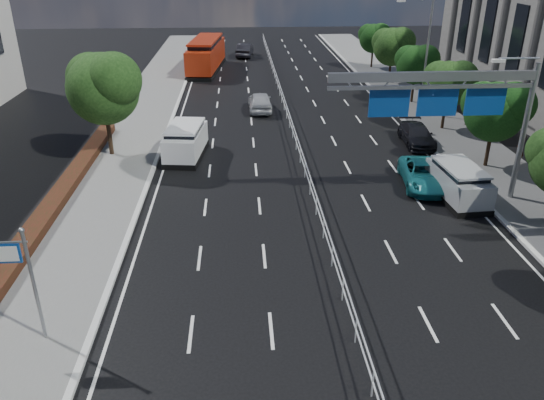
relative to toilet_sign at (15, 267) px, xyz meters
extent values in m
plane|color=black|center=(10.95, 0.00, -2.94)|extent=(160.00, 160.00, 0.00)
cube|color=slate|center=(-0.55, 0.00, -2.87)|extent=(5.00, 140.00, 0.14)
cube|color=silver|center=(1.95, 0.00, -2.87)|extent=(0.25, 140.00, 0.15)
cube|color=silver|center=(10.95, 22.50, -1.94)|extent=(0.05, 85.00, 0.05)
cube|color=silver|center=(10.95, 22.50, -2.39)|extent=(0.05, 85.00, 0.05)
cube|color=black|center=(-2.35, 5.00, -2.58)|extent=(1.00, 36.00, 0.44)
cylinder|color=gray|center=(0.45, 0.00, -0.84)|extent=(0.12, 0.12, 4.20)
sphere|color=gray|center=(0.45, 0.00, 1.31)|extent=(0.18, 0.18, 0.18)
cylinder|color=gray|center=(-0.10, 0.00, 0.91)|extent=(1.30, 0.07, 0.07)
cylinder|color=gray|center=(21.55, 10.00, 0.66)|extent=(0.28, 0.28, 7.20)
cube|color=gray|center=(16.55, 10.00, 3.66)|extent=(10.20, 0.25, 0.45)
cube|color=gray|center=(16.55, 10.00, 3.16)|extent=(10.20, 0.18, 0.18)
cylinder|color=gray|center=(20.55, 10.00, 4.46)|extent=(2.00, 0.10, 0.10)
cube|color=silver|center=(19.55, 10.00, 4.36)|extent=(0.60, 0.25, 0.15)
cube|color=navy|center=(19.35, 10.18, 2.36)|extent=(2.00, 0.08, 1.40)
cube|color=white|center=(19.35, 10.23, 2.36)|extent=(1.80, 0.02, 1.20)
cube|color=navy|center=(16.95, 10.18, 2.36)|extent=(2.00, 0.08, 1.40)
cube|color=white|center=(16.95, 10.23, 2.36)|extent=(1.80, 0.02, 1.20)
cube|color=navy|center=(14.55, 10.18, 2.36)|extent=(2.00, 0.08, 1.40)
cube|color=white|center=(14.55, 10.23, 2.36)|extent=(1.80, 0.02, 1.20)
cylinder|color=gray|center=(21.75, 26.00, 1.56)|extent=(0.16, 0.16, 9.00)
cube|color=silver|center=(19.35, 26.00, 5.71)|extent=(0.60, 0.25, 0.15)
cylinder|color=black|center=(-1.05, 18.00, -1.19)|extent=(0.28, 0.28, 3.50)
sphere|color=black|center=(-1.05, 18.00, 1.40)|extent=(4.40, 4.40, 4.40)
sphere|color=black|center=(-0.17, 17.34, 2.10)|extent=(3.30, 3.30, 3.30)
sphere|color=black|center=(-1.82, 18.66, 1.96)|extent=(3.08, 3.08, 3.08)
cylinder|color=black|center=(22.15, 14.50, -1.54)|extent=(0.22, 0.22, 2.80)
sphere|color=black|center=(22.15, 14.50, 0.53)|extent=(3.50, 3.50, 3.50)
sphere|color=black|center=(22.85, 13.97, 1.09)|extent=(2.62, 2.62, 2.62)
sphere|color=black|center=(21.54, 15.03, 0.98)|extent=(2.45, 2.45, 2.45)
cylinder|color=black|center=(22.15, 22.00, -1.59)|extent=(0.22, 0.22, 2.70)
sphere|color=black|center=(22.15, 22.00, 0.40)|extent=(3.30, 3.30, 3.30)
sphere|color=black|center=(22.81, 21.50, 0.94)|extent=(2.48, 2.48, 2.47)
sphere|color=black|center=(21.58, 22.50, 0.84)|extent=(2.31, 2.31, 2.31)
cylinder|color=black|center=(22.15, 29.50, -1.62)|extent=(0.21, 0.21, 2.65)
sphere|color=black|center=(22.15, 29.50, 0.34)|extent=(3.20, 3.20, 3.20)
sphere|color=black|center=(22.79, 29.02, 0.87)|extent=(2.40, 2.40, 2.40)
sphere|color=black|center=(21.59, 29.98, 0.77)|extent=(2.24, 2.24, 2.24)
cylinder|color=black|center=(22.15, 37.00, -1.52)|extent=(0.23, 0.23, 2.85)
sphere|color=black|center=(22.15, 37.00, 0.59)|extent=(3.60, 3.60, 3.60)
sphere|color=black|center=(22.87, 36.46, 1.16)|extent=(2.70, 2.70, 2.70)
sphere|color=black|center=(21.52, 37.54, 1.05)|extent=(2.52, 2.52, 2.52)
cylinder|color=black|center=(22.15, 44.50, -1.64)|extent=(0.21, 0.21, 2.60)
sphere|color=black|center=(22.15, 44.50, 0.28)|extent=(3.10, 3.10, 3.10)
sphere|color=black|center=(22.77, 44.03, 0.80)|extent=(2.32, 2.33, 2.32)
sphere|color=black|center=(21.61, 44.97, 0.70)|extent=(2.17, 2.17, 2.17)
cube|color=black|center=(3.78, 17.53, -2.77)|extent=(2.65, 5.03, 0.34)
cube|color=white|center=(3.78, 17.53, -1.94)|extent=(2.60, 4.94, 1.42)
cube|color=black|center=(3.78, 17.53, -1.23)|extent=(2.27, 3.60, 0.63)
cube|color=white|center=(3.78, 17.53, -0.91)|extent=(2.39, 3.89, 0.13)
cylinder|color=black|center=(2.74, 16.09, -2.59)|extent=(0.38, 0.74, 0.71)
cylinder|color=black|center=(4.44, 15.88, -2.59)|extent=(0.38, 0.74, 0.71)
cylinder|color=black|center=(3.12, 19.18, -2.59)|extent=(0.38, 0.74, 0.71)
cylinder|color=black|center=(4.82, 18.98, -2.59)|extent=(0.38, 0.74, 0.71)
cube|color=black|center=(3.79, 44.45, -2.77)|extent=(3.93, 11.63, 0.34)
cube|color=maroon|center=(3.79, 44.45, -1.31)|extent=(3.85, 11.40, 2.32)
cube|color=black|center=(3.79, 44.45, -0.15)|extent=(3.30, 8.27, 1.02)
cube|color=maroon|center=(3.79, 44.45, 0.36)|extent=(3.48, 8.94, 0.20)
cylinder|color=black|center=(2.28, 40.90, -2.59)|extent=(0.37, 0.73, 0.70)
cylinder|color=black|center=(4.50, 40.66, -2.59)|extent=(0.37, 0.73, 0.70)
cylinder|color=black|center=(3.07, 48.23, -2.59)|extent=(0.37, 0.73, 0.70)
cylinder|color=black|center=(5.30, 47.99, -2.59)|extent=(0.37, 0.73, 0.70)
imported|color=#ABAEB3|center=(8.96, 27.94, -2.17)|extent=(1.89, 4.57, 1.55)
imported|color=black|center=(8.11, 52.60, -2.14)|extent=(2.33, 5.08, 1.61)
cube|color=black|center=(18.68, 10.21, -2.79)|extent=(2.21, 4.65, 0.31)
cube|color=#93969A|center=(18.68, 10.21, -2.04)|extent=(2.17, 4.56, 1.28)
cube|color=black|center=(18.68, 10.21, -1.40)|extent=(1.94, 3.31, 0.57)
cube|color=#93969A|center=(18.68, 10.21, -1.11)|extent=(2.03, 3.58, 0.11)
cylinder|color=black|center=(17.98, 8.69, -2.62)|extent=(0.31, 0.65, 0.64)
cylinder|color=black|center=(19.56, 8.79, -2.62)|extent=(0.31, 0.65, 0.64)
cylinder|color=black|center=(17.79, 11.63, -2.62)|extent=(0.31, 0.65, 0.64)
cylinder|color=black|center=(19.37, 11.73, -2.62)|extent=(0.31, 0.65, 0.64)
imported|color=#1A7077|center=(17.45, 12.00, -2.26)|extent=(2.84, 5.13, 1.36)
imported|color=black|center=(19.25, 19.00, -2.28)|extent=(2.06, 4.63, 1.32)
imported|color=gray|center=(24.35, 14.84, -1.91)|extent=(0.78, 0.71, 1.79)
imported|color=gray|center=(24.34, 22.68, -2.03)|extent=(0.87, 0.75, 1.55)
camera|label=1|loc=(7.25, -14.77, 9.13)|focal=35.00mm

